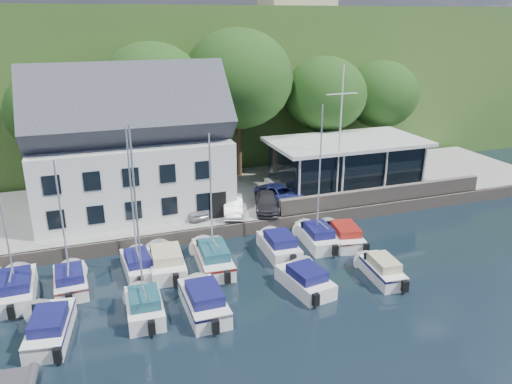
% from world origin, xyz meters
% --- Properties ---
extents(ground, '(180.00, 180.00, 0.00)m').
position_xyz_m(ground, '(0.00, 0.00, 0.00)').
color(ground, black).
rests_on(ground, ground).
extents(quay, '(60.00, 13.00, 1.00)m').
position_xyz_m(quay, '(0.00, 17.50, 0.50)').
color(quay, gray).
rests_on(quay, ground).
extents(quay_face, '(60.00, 0.30, 1.00)m').
position_xyz_m(quay_face, '(0.00, 11.00, 0.50)').
color(quay_face, '#6B5F56').
rests_on(quay_face, ground).
extents(hillside, '(160.00, 75.00, 16.00)m').
position_xyz_m(hillside, '(0.00, 62.00, 8.00)').
color(hillside, '#2D4E1D').
rests_on(hillside, ground).
extents(field_patch, '(50.00, 30.00, 0.30)m').
position_xyz_m(field_patch, '(8.00, 70.00, 16.15)').
color(field_patch, '#5B6633').
rests_on(field_patch, hillside).
extents(harbor_building, '(14.40, 8.20, 8.70)m').
position_xyz_m(harbor_building, '(-7.00, 16.50, 5.35)').
color(harbor_building, silver).
rests_on(harbor_building, quay).
extents(club_pavilion, '(13.20, 7.20, 4.10)m').
position_xyz_m(club_pavilion, '(11.00, 16.00, 3.05)').
color(club_pavilion, black).
rests_on(club_pavilion, quay).
extents(seawall, '(18.00, 0.50, 1.20)m').
position_xyz_m(seawall, '(12.00, 11.40, 1.60)').
color(seawall, '#6B5F56').
rests_on(seawall, quay).
extents(car_silver, '(2.08, 3.87, 1.25)m').
position_xyz_m(car_silver, '(-3.19, 13.67, 1.63)').
color(car_silver, silver).
rests_on(car_silver, quay).
extents(car_white, '(2.39, 4.16, 1.30)m').
position_xyz_m(car_white, '(-0.20, 12.89, 1.65)').
color(car_white, silver).
rests_on(car_white, quay).
extents(car_dgrey, '(3.00, 4.67, 1.26)m').
position_xyz_m(car_dgrey, '(2.49, 12.84, 1.63)').
color(car_dgrey, '#29282D').
rests_on(car_dgrey, quay).
extents(car_blue, '(2.85, 4.41, 1.40)m').
position_xyz_m(car_blue, '(4.11, 14.00, 1.70)').
color(car_blue, navy).
rests_on(car_blue, quay).
extents(flagpole, '(2.57, 0.20, 10.71)m').
position_xyz_m(flagpole, '(8.45, 12.76, 6.36)').
color(flagpole, silver).
rests_on(flagpole, quay).
extents(tree_1, '(7.58, 7.58, 10.36)m').
position_xyz_m(tree_1, '(-12.17, 21.97, 6.18)').
color(tree_1, '#133810').
rests_on(tree_1, quay).
extents(tree_2, '(8.93, 8.93, 12.20)m').
position_xyz_m(tree_2, '(-4.34, 22.04, 7.10)').
color(tree_2, '#133810').
rests_on(tree_2, quay).
extents(tree_3, '(9.67, 9.67, 13.22)m').
position_xyz_m(tree_3, '(3.19, 21.95, 7.61)').
color(tree_3, '#133810').
rests_on(tree_3, quay).
extents(tree_4, '(7.80, 7.80, 10.66)m').
position_xyz_m(tree_4, '(11.64, 21.67, 6.33)').
color(tree_4, '#133810').
rests_on(tree_4, quay).
extents(tree_5, '(7.36, 7.36, 10.06)m').
position_xyz_m(tree_5, '(18.16, 22.28, 6.03)').
color(tree_5, '#133810').
rests_on(tree_5, quay).
extents(boat_r1_0, '(2.23, 6.40, 9.37)m').
position_xyz_m(boat_r1_0, '(-14.74, 7.15, 4.68)').
color(boat_r1_0, white).
rests_on(boat_r1_0, ground).
extents(boat_r1_1, '(2.16, 5.41, 8.44)m').
position_xyz_m(boat_r1_1, '(-11.86, 7.17, 4.22)').
color(boat_r1_1, white).
rests_on(boat_r1_1, ground).
extents(boat_r1_2, '(2.08, 5.89, 8.48)m').
position_xyz_m(boat_r1_2, '(-7.92, 7.90, 4.24)').
color(boat_r1_2, white).
rests_on(boat_r1_2, ground).
extents(boat_r1_3, '(2.66, 6.35, 1.53)m').
position_xyz_m(boat_r1_3, '(-6.21, 7.56, 0.76)').
color(boat_r1_3, white).
rests_on(boat_r1_3, ground).
extents(boat_r1_4, '(2.49, 7.20, 9.54)m').
position_xyz_m(boat_r1_4, '(-3.32, 7.13, 4.77)').
color(boat_r1_4, white).
rests_on(boat_r1_4, ground).
extents(boat_r1_5, '(2.29, 5.94, 1.50)m').
position_xyz_m(boat_r1_5, '(1.29, 7.40, 0.75)').
color(boat_r1_5, white).
rests_on(boat_r1_5, ground).
extents(boat_r1_6, '(2.47, 6.25, 9.01)m').
position_xyz_m(boat_r1_6, '(4.35, 7.88, 4.51)').
color(boat_r1_6, white).
rests_on(boat_r1_6, ground).
extents(boat_r1_7, '(3.05, 6.44, 1.36)m').
position_xyz_m(boat_r1_7, '(6.29, 7.57, 0.68)').
color(boat_r1_7, white).
rests_on(boat_r1_7, ground).
extents(boat_r2_0, '(2.94, 6.47, 1.48)m').
position_xyz_m(boat_r2_0, '(-12.81, 2.57, 0.74)').
color(boat_r2_0, white).
rests_on(boat_r2_0, ground).
extents(boat_r2_1, '(2.22, 5.36, 9.27)m').
position_xyz_m(boat_r2_1, '(-8.18, 2.91, 4.64)').
color(boat_r2_1, white).
rests_on(boat_r2_1, ground).
extents(boat_r2_2, '(2.15, 6.45, 1.56)m').
position_xyz_m(boat_r2_2, '(-5.10, 2.34, 0.78)').
color(boat_r2_2, white).
rests_on(boat_r2_2, ground).
extents(boat_r2_3, '(2.90, 5.80, 1.47)m').
position_xyz_m(boat_r2_3, '(1.01, 2.62, 0.73)').
color(boat_r2_3, white).
rests_on(boat_r2_3, ground).
extents(boat_r2_4, '(2.14, 5.77, 1.41)m').
position_xyz_m(boat_r2_4, '(5.93, 2.30, 0.71)').
color(boat_r2_4, white).
rests_on(boat_r2_4, ground).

